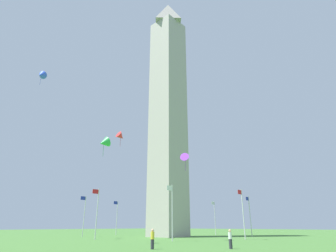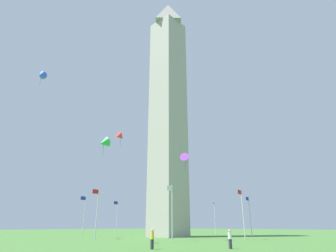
# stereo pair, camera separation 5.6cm
# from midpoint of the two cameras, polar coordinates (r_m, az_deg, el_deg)

# --- Properties ---
(ground_plane) EXTENTS (260.00, 260.00, 0.00)m
(ground_plane) POSITION_cam_midpoint_polar(r_m,az_deg,el_deg) (54.47, -0.03, -21.60)
(ground_plane) COLOR #3D6B2D
(obelisk_monument) EXTENTS (5.79, 5.79, 52.64)m
(obelisk_monument) POSITION_cam_midpoint_polar(r_m,az_deg,el_deg) (59.66, -0.03, 4.56)
(obelisk_monument) COLOR #A8A399
(obelisk_monument) RESTS_ON ground
(flagpole_n) EXTENTS (1.12, 0.14, 7.18)m
(flagpole_n) POSITION_cam_midpoint_polar(r_m,az_deg,el_deg) (44.44, -14.31, -16.36)
(flagpole_n) COLOR silver
(flagpole_n) RESTS_ON ground
(flagpole_ne) EXTENTS (1.12, 0.14, 7.18)m
(flagpole_ne) POSITION_cam_midpoint_polar(r_m,az_deg,el_deg) (39.08, 0.76, -16.57)
(flagpole_ne) COLOR silver
(flagpole_ne) RESTS_ON ground
(flagpole_e) EXTENTS (1.12, 0.14, 7.18)m
(flagpole_e) POSITION_cam_midpoint_polar(r_m,az_deg,el_deg) (45.38, 14.90, -16.37)
(flagpole_e) COLOR silver
(flagpole_e) RESTS_ON ground
(flagpole_se) EXTENTS (1.12, 0.14, 7.18)m
(flagpole_se) POSITION_cam_midpoint_polar(r_m,az_deg,el_deg) (57.09, 16.25, -16.79)
(flagpole_se) COLOR silver
(flagpole_se) RESTS_ON ground
(flagpole_s) EXTENTS (1.12, 0.14, 7.18)m
(flagpole_s) POSITION_cam_midpoint_polar(r_m,az_deg,el_deg) (66.51, 9.43, -17.57)
(flagpole_s) COLOR silver
(flagpole_s) RESTS_ON ground
(flagpole_sw) EXTENTS (1.12, 0.14, 7.18)m
(flagpole_sw) POSITION_cam_midpoint_polar(r_m,az_deg,el_deg) (69.79, -0.55, -17.90)
(flagpole_sw) COLOR silver
(flagpole_sw) RESTS_ON ground
(flagpole_w) EXTENTS (1.12, 0.14, 7.18)m
(flagpole_w) POSITION_cam_midpoint_polar(r_m,az_deg,el_deg) (65.87, -10.40, -17.50)
(flagpole_w) COLOR silver
(flagpole_w) RESTS_ON ground
(flagpole_nw) EXTENTS (1.12, 0.14, 7.18)m
(flagpole_nw) POSITION_cam_midpoint_polar(r_m,az_deg,el_deg) (56.03, -16.72, -16.71)
(flagpole_nw) COLOR silver
(flagpole_nw) RESTS_ON ground
(person_white_shirt) EXTENTS (0.32, 0.32, 1.60)m
(person_white_shirt) POSITION_cam_midpoint_polar(r_m,az_deg,el_deg) (27.19, 12.47, -21.52)
(person_white_shirt) COLOR #2D2D38
(person_white_shirt) RESTS_ON ground
(person_yellow_shirt) EXTENTS (0.32, 0.32, 1.66)m
(person_yellow_shirt) POSITION_cam_midpoint_polar(r_m,az_deg,el_deg) (26.21, -3.24, -21.94)
(person_yellow_shirt) COLOR #2D2D38
(person_yellow_shirt) RESTS_ON ground
(kite_red_delta) EXTENTS (1.70, 1.34, 2.65)m
(kite_red_delta) POSITION_cam_midpoint_polar(r_m,az_deg,el_deg) (49.67, -9.62, -2.10)
(kite_red_delta) COLOR red
(kite_blue_delta) EXTENTS (2.31, 2.29, 2.96)m
(kite_blue_delta) POSITION_cam_midpoint_polar(r_m,az_deg,el_deg) (56.14, -24.34, 9.44)
(kite_blue_delta) COLOR blue
(kite_purple_delta) EXTENTS (1.98, 1.89, 2.66)m
(kite_purple_delta) POSITION_cam_midpoint_polar(r_m,az_deg,el_deg) (42.26, 3.49, -6.66)
(kite_purple_delta) COLOR purple
(kite_green_delta) EXTENTS (1.63, 1.38, 2.52)m
(kite_green_delta) POSITION_cam_midpoint_polar(r_m,az_deg,el_deg) (35.51, -12.93, -3.32)
(kite_green_delta) COLOR green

